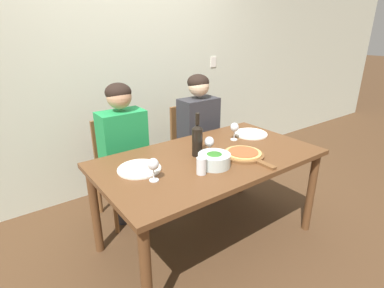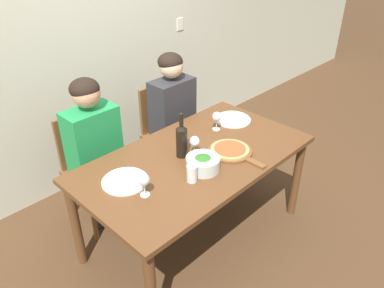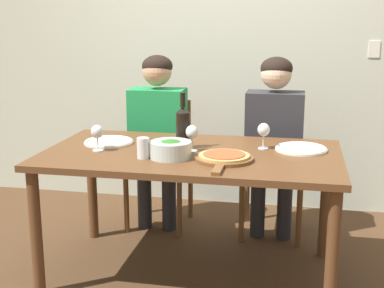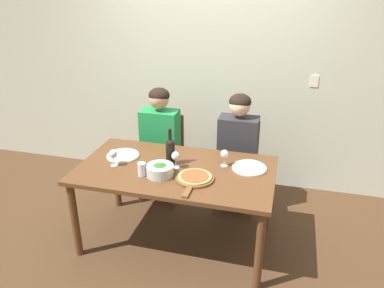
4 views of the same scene
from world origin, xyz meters
name	(u,v)px [view 4 (image 4 of 4)]	position (x,y,z in m)	size (l,w,h in m)	color
ground_plane	(177,240)	(0.00, 0.00, 0.00)	(40.00, 40.00, 0.00)	#4C331E
back_wall	(210,65)	(0.00, 1.31, 1.35)	(10.00, 0.06, 2.70)	beige
dining_table	(176,177)	(0.00, 0.00, 0.66)	(1.66, 0.92, 0.74)	brown
chair_left	(164,153)	(-0.38, 0.78, 0.49)	(0.42, 0.42, 0.89)	brown
chair_right	(238,161)	(0.43, 0.78, 0.49)	(0.42, 0.42, 0.89)	brown
person_woman	(160,135)	(-0.38, 0.67, 0.74)	(0.47, 0.51, 1.23)	#28282D
person_man	(238,143)	(0.43, 0.67, 0.74)	(0.47, 0.51, 1.23)	#28282D
wine_bottle	(170,150)	(-0.07, 0.07, 0.87)	(0.08, 0.08, 0.33)	black
broccoli_bowl	(160,170)	(-0.08, -0.15, 0.79)	(0.22, 0.22, 0.10)	silver
dinner_plate_left	(123,155)	(-0.53, 0.10, 0.75)	(0.29, 0.29, 0.02)	silver
dinner_plate_right	(249,168)	(0.60, 0.16, 0.75)	(0.29, 0.29, 0.02)	silver
pizza_on_board	(194,178)	(0.20, -0.15, 0.76)	(0.31, 0.45, 0.04)	brown
wine_glass_left	(113,155)	(-0.52, -0.09, 0.85)	(0.07, 0.07, 0.15)	silver
wine_glass_right	(225,155)	(0.39, 0.15, 0.85)	(0.07, 0.07, 0.15)	silver
wine_glass_centre	(175,157)	(0.00, 0.01, 0.85)	(0.07, 0.07, 0.15)	silver
water_tumbler	(142,169)	(-0.23, -0.19, 0.80)	(0.07, 0.07, 0.11)	silver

